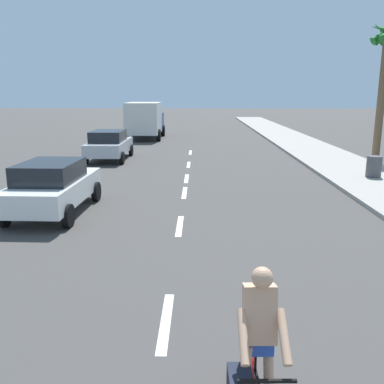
% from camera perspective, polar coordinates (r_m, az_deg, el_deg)
% --- Properties ---
extents(ground_plane, '(160.00, 160.00, 0.00)m').
position_cam_1_polar(ground_plane, '(19.35, -0.59, 2.89)').
color(ground_plane, '#423F3D').
extents(sidewalk_strip, '(3.60, 80.00, 0.14)m').
position_cam_1_polar(sidewalk_strip, '(22.43, 19.21, 3.78)').
color(sidewalk_strip, '#9E998E').
rests_on(sidewalk_strip, ground).
extents(lane_stripe_2, '(0.16, 1.80, 0.01)m').
position_cam_1_polar(lane_stripe_2, '(6.91, -3.59, -17.15)').
color(lane_stripe_2, white).
rests_on(lane_stripe_2, ground).
extents(lane_stripe_3, '(0.16, 1.80, 0.01)m').
position_cam_1_polar(lane_stripe_3, '(11.38, -1.69, -4.60)').
color(lane_stripe_3, white).
rests_on(lane_stripe_3, ground).
extents(lane_stripe_4, '(0.16, 1.80, 0.01)m').
position_cam_1_polar(lane_stripe_4, '(15.10, -1.03, -0.09)').
color(lane_stripe_4, white).
rests_on(lane_stripe_4, ground).
extents(lane_stripe_5, '(0.16, 1.80, 0.01)m').
position_cam_1_polar(lane_stripe_5, '(17.59, -0.74, 1.84)').
color(lane_stripe_5, white).
rests_on(lane_stripe_5, ground).
extents(lane_stripe_6, '(0.16, 1.80, 0.01)m').
position_cam_1_polar(lane_stripe_6, '(21.02, -0.47, 3.74)').
color(lane_stripe_6, white).
rests_on(lane_stripe_6, ground).
extents(lane_stripe_7, '(0.16, 1.80, 0.01)m').
position_cam_1_polar(lane_stripe_7, '(25.38, -0.22, 5.40)').
color(lane_stripe_7, white).
rests_on(lane_stripe_7, ground).
extents(cyclist, '(0.63, 1.71, 1.82)m').
position_cam_1_polar(cyclist, '(4.70, 8.57, -21.49)').
color(cyclist, black).
rests_on(cyclist, ground).
extents(parked_car_white, '(2.01, 4.18, 1.57)m').
position_cam_1_polar(parked_car_white, '(13.04, -18.38, 0.83)').
color(parked_car_white, white).
rests_on(parked_car_white, ground).
extents(parked_car_silver, '(2.02, 4.37, 1.57)m').
position_cam_1_polar(parked_car_silver, '(22.92, -11.21, 6.40)').
color(parked_car_silver, '#B7BABF').
rests_on(parked_car_silver, ground).
extents(delivery_truck, '(2.68, 6.24, 2.80)m').
position_cam_1_polar(delivery_truck, '(33.30, -6.39, 9.80)').
color(delivery_truck, '#23478C').
rests_on(delivery_truck, ground).
extents(trash_bin_far, '(0.60, 0.60, 0.86)m').
position_cam_1_polar(trash_bin_far, '(18.70, 23.50, 3.19)').
color(trash_bin_far, '#47474C').
rests_on(trash_bin_far, sidewalk_strip).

